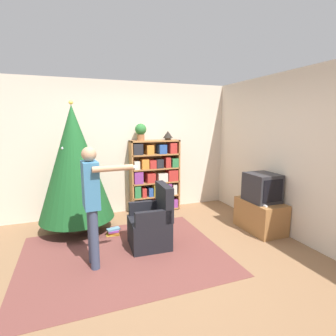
{
  "coord_description": "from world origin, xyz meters",
  "views": [
    {
      "loc": [
        -1.02,
        -3.19,
        1.81
      ],
      "look_at": [
        0.51,
        0.89,
        1.05
      ],
      "focal_mm": 28.0,
      "sensor_mm": 36.0,
      "label": 1
    }
  ],
  "objects_px": {
    "potted_plant": "(141,131)",
    "standing_person": "(92,198)",
    "bookshelf": "(155,176)",
    "television": "(262,187)",
    "table_lamp": "(168,135)",
    "christmas_tree": "(75,163)",
    "armchair": "(152,225)"
  },
  "relations": [
    {
      "from": "potted_plant",
      "to": "standing_person",
      "type": "bearing_deg",
      "value": -121.8
    },
    {
      "from": "potted_plant",
      "to": "bookshelf",
      "type": "bearing_deg",
      "value": -1.04
    },
    {
      "from": "television",
      "to": "potted_plant",
      "type": "height_order",
      "value": "potted_plant"
    },
    {
      "from": "television",
      "to": "table_lamp",
      "type": "bearing_deg",
      "value": 123.7
    },
    {
      "from": "bookshelf",
      "to": "table_lamp",
      "type": "bearing_deg",
      "value": 1.01
    },
    {
      "from": "potted_plant",
      "to": "table_lamp",
      "type": "bearing_deg",
      "value": 0.0
    },
    {
      "from": "television",
      "to": "christmas_tree",
      "type": "height_order",
      "value": "christmas_tree"
    },
    {
      "from": "potted_plant",
      "to": "armchair",
      "type": "bearing_deg",
      "value": -99.43
    },
    {
      "from": "television",
      "to": "armchair",
      "type": "bearing_deg",
      "value": 177.07
    },
    {
      "from": "standing_person",
      "to": "television",
      "type": "bearing_deg",
      "value": 89.96
    },
    {
      "from": "armchair",
      "to": "standing_person",
      "type": "height_order",
      "value": "standing_person"
    },
    {
      "from": "bookshelf",
      "to": "table_lamp",
      "type": "relative_size",
      "value": 7.3
    },
    {
      "from": "armchair",
      "to": "table_lamp",
      "type": "height_order",
      "value": "table_lamp"
    },
    {
      "from": "television",
      "to": "potted_plant",
      "type": "distance_m",
      "value": 2.46
    },
    {
      "from": "standing_person",
      "to": "christmas_tree",
      "type": "bearing_deg",
      "value": -176.12
    },
    {
      "from": "table_lamp",
      "to": "television",
      "type": "bearing_deg",
      "value": -56.3
    },
    {
      "from": "christmas_tree",
      "to": "armchair",
      "type": "distance_m",
      "value": 1.64
    },
    {
      "from": "christmas_tree",
      "to": "table_lamp",
      "type": "xyz_separation_m",
      "value": [
        1.82,
        0.51,
        0.41
      ]
    },
    {
      "from": "bookshelf",
      "to": "potted_plant",
      "type": "xyz_separation_m",
      "value": [
        -0.28,
        0.01,
        0.93
      ]
    },
    {
      "from": "standing_person",
      "to": "potted_plant",
      "type": "xyz_separation_m",
      "value": [
        1.09,
        1.77,
        0.75
      ]
    },
    {
      "from": "standing_person",
      "to": "potted_plant",
      "type": "relative_size",
      "value": 4.63
    },
    {
      "from": "christmas_tree",
      "to": "standing_person",
      "type": "height_order",
      "value": "christmas_tree"
    },
    {
      "from": "bookshelf",
      "to": "armchair",
      "type": "xyz_separation_m",
      "value": [
        -0.53,
        -1.5,
        -0.4
      ]
    },
    {
      "from": "christmas_tree",
      "to": "standing_person",
      "type": "distance_m",
      "value": 1.29
    },
    {
      "from": "bookshelf",
      "to": "standing_person",
      "type": "distance_m",
      "value": 2.24
    },
    {
      "from": "television",
      "to": "christmas_tree",
      "type": "distance_m",
      "value": 3.11
    },
    {
      "from": "television",
      "to": "bookshelf",
      "type": "bearing_deg",
      "value": 130.31
    },
    {
      "from": "christmas_tree",
      "to": "standing_person",
      "type": "xyz_separation_m",
      "value": [
        0.16,
        -1.25,
        -0.25
      ]
    },
    {
      "from": "bookshelf",
      "to": "television",
      "type": "bearing_deg",
      "value": -49.69
    },
    {
      "from": "armchair",
      "to": "potted_plant",
      "type": "distance_m",
      "value": 2.02
    },
    {
      "from": "christmas_tree",
      "to": "armchair",
      "type": "xyz_separation_m",
      "value": [
        1.01,
        -0.99,
        -0.83
      ]
    },
    {
      "from": "bookshelf",
      "to": "christmas_tree",
      "type": "xyz_separation_m",
      "value": [
        -1.53,
        -0.51,
        0.43
      ]
    }
  ]
}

